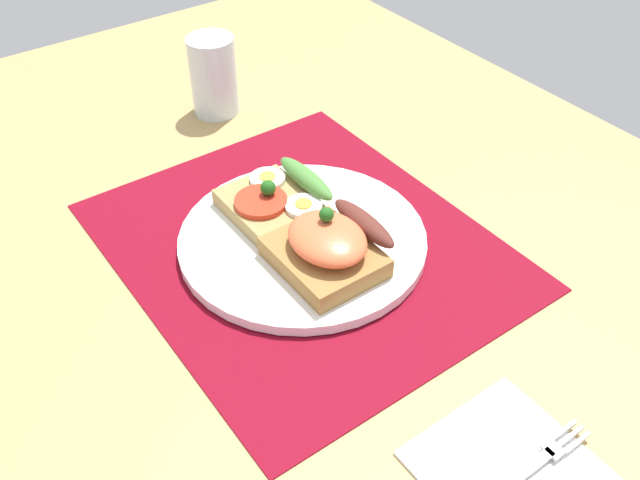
# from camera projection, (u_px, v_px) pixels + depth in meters

# --- Properties ---
(ground_plane) EXTENTS (1.20, 0.90, 0.03)m
(ground_plane) POSITION_uv_depth(u_px,v_px,m) (303.00, 258.00, 0.73)
(ground_plane) COLOR tan
(placemat) EXTENTS (0.41, 0.34, 0.00)m
(placemat) POSITION_uv_depth(u_px,v_px,m) (303.00, 245.00, 0.72)
(placemat) COLOR maroon
(placemat) RESTS_ON ground_plane
(plate) EXTENTS (0.25, 0.25, 0.01)m
(plate) POSITION_uv_depth(u_px,v_px,m) (303.00, 240.00, 0.72)
(plate) COLOR white
(plate) RESTS_ON placemat
(sandwich_egg_tomato) EXTENTS (0.10, 0.10, 0.04)m
(sandwich_egg_tomato) POSITION_uv_depth(u_px,v_px,m) (277.00, 200.00, 0.74)
(sandwich_egg_tomato) COLOR #A5884F
(sandwich_egg_tomato) RESTS_ON plate
(sandwich_salmon) EXTENTS (0.10, 0.10, 0.06)m
(sandwich_salmon) POSITION_uv_depth(u_px,v_px,m) (329.00, 246.00, 0.67)
(sandwich_salmon) COLOR olive
(sandwich_salmon) RESTS_ON plate
(napkin) EXTENTS (0.13, 0.12, 0.01)m
(napkin) POSITION_uv_depth(u_px,v_px,m) (511.00, 470.00, 0.53)
(napkin) COLOR white
(napkin) RESTS_ON ground_plane
(fork) EXTENTS (0.02, 0.15, 0.00)m
(fork) POSITION_uv_depth(u_px,v_px,m) (522.00, 474.00, 0.52)
(fork) COLOR #B7B7BC
(fork) RESTS_ON napkin
(drinking_glass) EXTENTS (0.06, 0.06, 0.10)m
(drinking_glass) POSITION_uv_depth(u_px,v_px,m) (213.00, 76.00, 0.89)
(drinking_glass) COLOR silver
(drinking_glass) RESTS_ON ground_plane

